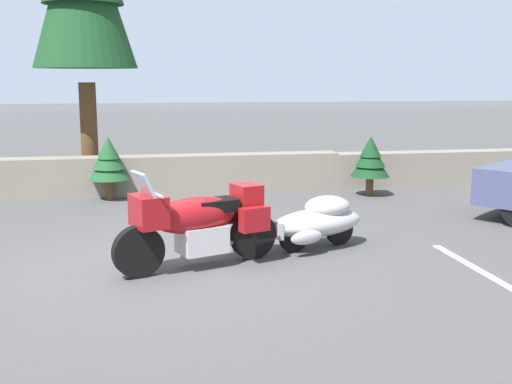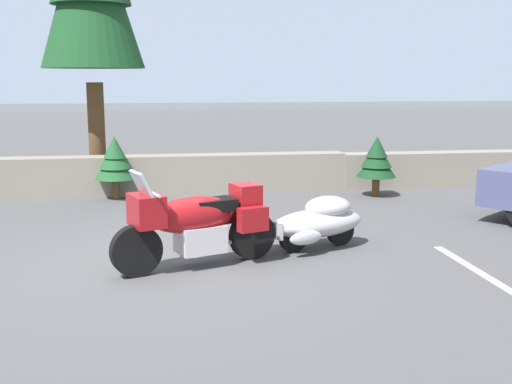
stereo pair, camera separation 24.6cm
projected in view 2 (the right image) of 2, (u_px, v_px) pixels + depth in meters
ground_plane at (164, 265)px, 8.44m from camera, size 80.00×80.00×0.00m
stone_guard_wall at (158, 174)px, 13.53m from camera, size 24.00×0.58×0.95m
distant_ridgeline at (157, 42)px, 99.72m from camera, size 240.00×80.00×16.00m
touring_motorcycle at (196, 221)px, 8.24m from camera, size 2.22×1.21×1.33m
car_shaped_trailer at (318, 221)px, 9.19m from camera, size 2.19×1.18×0.76m
pine_sapling_near at (377, 159)px, 13.21m from camera, size 0.82×0.82×1.26m
pine_sapling_farther at (115, 160)px, 12.90m from camera, size 0.83×0.83×1.29m
parking_stripe_marker at (502, 286)px, 7.57m from camera, size 0.12×3.60×0.01m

